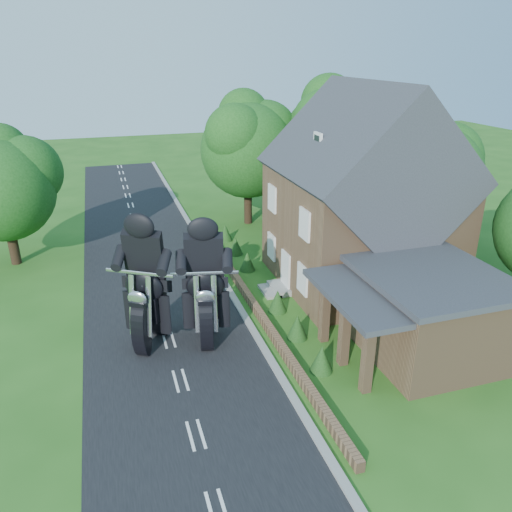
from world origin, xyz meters
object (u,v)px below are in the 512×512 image
object	(u,v)px
motorcycle_lead	(207,324)
motorcycle_follow	(151,327)
house	(362,203)
garden_wall	(251,301)
annex	(425,311)

from	to	relation	value
motorcycle_lead	motorcycle_follow	xyz separation A→B (m)	(-2.30, 0.38, 0.04)
house	motorcycle_follow	size ratio (longest dim) A/B	5.43
motorcycle_follow	garden_wall	bearing A→B (deg)	-125.06
motorcycle_lead	motorcycle_follow	distance (m)	2.33
motorcycle_lead	motorcycle_follow	world-z (taller)	motorcycle_follow
house	motorcycle_follow	distance (m)	12.15
house	annex	world-z (taller)	house
garden_wall	annex	distance (m)	8.19
house	garden_wall	bearing A→B (deg)	-170.83
motorcycle_follow	annex	bearing A→B (deg)	-167.45
garden_wall	motorcycle_lead	bearing A→B (deg)	-136.74
house	motorcycle_follow	bearing A→B (deg)	-164.15
annex	motorcycle_follow	xyz separation A→B (m)	(-10.58, 3.62, -0.89)
garden_wall	motorcycle_lead	world-z (taller)	motorcycle_lead
garden_wall	motorcycle_follow	world-z (taller)	motorcycle_follow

